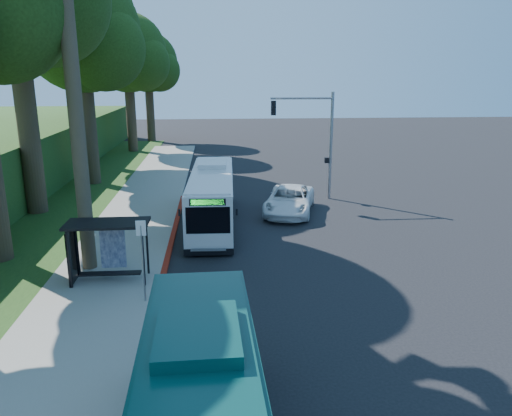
{
  "coord_description": "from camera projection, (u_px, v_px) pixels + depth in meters",
  "views": [
    {
      "loc": [
        -2.72,
        -21.98,
        8.2
      ],
      "look_at": [
        -0.84,
        1.0,
        1.9
      ],
      "focal_mm": 35.0,
      "sensor_mm": 36.0,
      "label": 1
    }
  ],
  "objects": [
    {
      "name": "ground",
      "position": [
        276.0,
        252.0,
        23.51
      ],
      "size": [
        140.0,
        140.0,
        0.0
      ],
      "primitive_type": "plane",
      "color": "black",
      "rests_on": "ground"
    },
    {
      "name": "sidewalk",
      "position": [
        118.0,
        255.0,
        22.92
      ],
      "size": [
        4.5,
        70.0,
        0.12
      ],
      "primitive_type": "cube",
      "color": "gray",
      "rests_on": "ground"
    },
    {
      "name": "red_curb",
      "position": [
        159.0,
        290.0,
        19.25
      ],
      "size": [
        0.25,
        30.0,
        0.13
      ],
      "primitive_type": "cube",
      "color": "maroon",
      "rests_on": "ground"
    },
    {
      "name": "grass_verge",
      "position": [
        29.0,
        227.0,
        27.29
      ],
      "size": [
        8.0,
        70.0,
        0.06
      ],
      "primitive_type": "cube",
      "color": "#234719",
      "rests_on": "ground"
    },
    {
      "name": "bus_shelter",
      "position": [
        103.0,
        239.0,
        19.72
      ],
      "size": [
        3.2,
        1.51,
        2.55
      ],
      "color": "black",
      "rests_on": "ground"
    },
    {
      "name": "stop_sign_pole",
      "position": [
        142.0,
        250.0,
        17.73
      ],
      "size": [
        0.35,
        0.06,
        3.17
      ],
      "color": "gray",
      "rests_on": "ground"
    },
    {
      "name": "traffic_signal_pole",
      "position": [
        316.0,
        133.0,
        32.26
      ],
      "size": [
        4.1,
        0.3,
        7.0
      ],
      "color": "gray",
      "rests_on": "ground"
    },
    {
      "name": "tree_2",
      "position": [
        83.0,
        39.0,
        35.19
      ],
      "size": [
        8.82,
        8.4,
        15.12
      ],
      "color": "#382B1E",
      "rests_on": "ground"
    },
    {
      "name": "tree_3",
      "position": [
        81.0,
        26.0,
        42.33
      ],
      "size": [
        10.08,
        9.6,
        17.28
      ],
      "color": "#382B1E",
      "rests_on": "ground"
    },
    {
      "name": "tree_4",
      "position": [
        128.0,
        57.0,
        50.81
      ],
      "size": [
        8.4,
        8.0,
        14.14
      ],
      "color": "#382B1E",
      "rests_on": "ground"
    },
    {
      "name": "tree_5",
      "position": [
        148.0,
        65.0,
        58.78
      ],
      "size": [
        7.35,
        7.0,
        12.86
      ],
      "color": "#382B1E",
      "rests_on": "ground"
    },
    {
      "name": "white_bus",
      "position": [
        212.0,
        196.0,
        27.64
      ],
      "size": [
        2.6,
        10.77,
        3.19
      ],
      "rotation": [
        0.0,
        0.0,
        -0.03
      ],
      "color": "silver",
      "rests_on": "ground"
    },
    {
      "name": "pickup",
      "position": [
        290.0,
        200.0,
        29.84
      ],
      "size": [
        4.03,
        6.21,
        1.59
      ],
      "primitive_type": "imported",
      "rotation": [
        0.0,
        0.0,
        -0.26
      ],
      "color": "white",
      "rests_on": "ground"
    }
  ]
}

